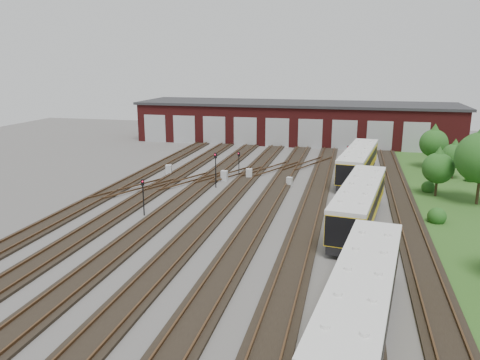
# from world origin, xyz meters

# --- Properties ---
(ground) EXTENTS (120.00, 120.00, 0.00)m
(ground) POSITION_xyz_m (0.00, 0.00, 0.00)
(ground) COLOR #474442
(ground) RESTS_ON ground
(track_network) EXTENTS (30.40, 70.00, 0.33)m
(track_network) POSITION_xyz_m (-0.17, 0.59, 0.11)
(track_network) COLOR black
(track_network) RESTS_ON ground
(maintenance_shed) EXTENTS (51.00, 12.50, 6.35)m
(maintenance_shed) POSITION_xyz_m (-0.01, 39.97, 3.20)
(maintenance_shed) COLOR #531414
(maintenance_shed) RESTS_ON ground
(grass_verge) EXTENTS (8.00, 55.00, 0.05)m
(grass_verge) POSITION_xyz_m (19.00, 10.00, 0.03)
(grass_verge) COLOR #204F1A
(grass_verge) RESTS_ON ground
(metro_train) EXTENTS (4.62, 46.99, 3.05)m
(metro_train) POSITION_xyz_m (10.00, 0.19, 1.89)
(metro_train) COLOR black
(metro_train) RESTS_ON ground
(signal_mast_0) EXTENTS (0.30, 0.29, 3.15)m
(signal_mast_0) POSITION_xyz_m (-7.64, -1.36, 2.02)
(signal_mast_0) COLOR black
(signal_mast_0) RESTS_ON ground
(signal_mast_1) EXTENTS (0.26, 0.25, 2.79)m
(signal_mast_1) POSITION_xyz_m (-3.18, 14.27, 1.80)
(signal_mast_1) COLOR black
(signal_mast_1) RESTS_ON ground
(signal_mast_2) EXTENTS (0.30, 0.28, 3.67)m
(signal_mast_2) POSITION_xyz_m (-4.28, 8.75, 2.33)
(signal_mast_2) COLOR black
(signal_mast_2) RESTS_ON ground
(signal_mast_3) EXTENTS (0.25, 0.23, 3.06)m
(signal_mast_3) POSITION_xyz_m (8.75, 19.83, 1.95)
(signal_mast_3) COLOR black
(signal_mast_3) RESTS_ON ground
(relay_cabinet_0) EXTENTS (0.75, 0.67, 1.08)m
(relay_cabinet_0) POSITION_xyz_m (-11.34, 13.32, 0.54)
(relay_cabinet_0) COLOR #B8BABD
(relay_cabinet_0) RESTS_ON ground
(relay_cabinet_1) EXTENTS (0.71, 0.60, 1.14)m
(relay_cabinet_1) POSITION_xyz_m (-4.21, 11.76, 0.57)
(relay_cabinet_1) COLOR #B8BABD
(relay_cabinet_1) RESTS_ON ground
(relay_cabinet_2) EXTENTS (0.71, 0.62, 1.09)m
(relay_cabinet_2) POSITION_xyz_m (-1.81, 13.51, 0.55)
(relay_cabinet_2) COLOR #B8BABD
(relay_cabinet_2) RESTS_ON ground
(relay_cabinet_3) EXTENTS (0.67, 0.60, 0.94)m
(relay_cabinet_3) POSITION_xyz_m (3.03, 11.25, 0.47)
(relay_cabinet_3) COLOR #B8BABD
(relay_cabinet_3) RESTS_ON ground
(relay_cabinet_4) EXTENTS (0.76, 0.68, 1.07)m
(relay_cabinet_4) POSITION_xyz_m (7.92, 23.36, 0.54)
(relay_cabinet_4) COLOR #B8BABD
(relay_cabinet_4) RESTS_ON ground
(tree_0) EXTENTS (3.33, 3.33, 5.52)m
(tree_0) POSITION_xyz_m (18.77, 23.53, 3.55)
(tree_0) COLOR #302515
(tree_0) RESTS_ON ground
(tree_1) EXTENTS (2.73, 2.73, 4.53)m
(tree_1) POSITION_xyz_m (20.22, 18.61, 2.91)
(tree_1) COLOR #302515
(tree_1) RESTS_ON ground
(tree_3) EXTENTS (2.97, 2.97, 4.92)m
(tree_3) POSITION_xyz_m (17.33, 10.69, 3.16)
(tree_3) COLOR #302515
(tree_3) RESTS_ON ground
(bush_0) EXTENTS (1.49, 1.49, 1.49)m
(bush_0) POSITION_xyz_m (16.19, 2.52, 0.74)
(bush_0) COLOR #184212
(bush_0) RESTS_ON ground
(bush_1) EXTENTS (1.31, 1.31, 1.31)m
(bush_1) POSITION_xyz_m (16.85, 12.19, 0.66)
(bush_1) COLOR #184212
(bush_1) RESTS_ON ground
(bush_2) EXTENTS (1.25, 1.25, 1.25)m
(bush_2) POSITION_xyz_m (21.95, 17.70, 0.62)
(bush_2) COLOR #184212
(bush_2) RESTS_ON ground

